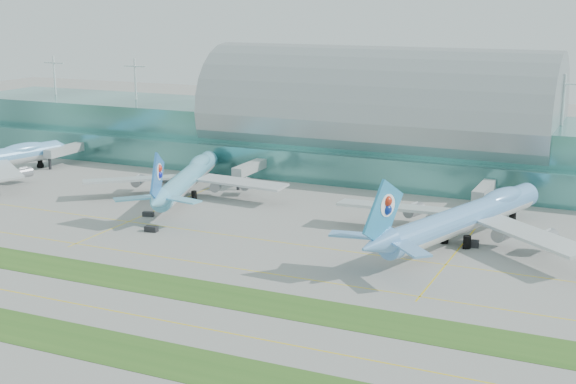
% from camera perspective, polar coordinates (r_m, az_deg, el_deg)
% --- Properties ---
extents(ground, '(700.00, 700.00, 0.00)m').
position_cam_1_polar(ground, '(167.49, -7.90, -7.03)').
color(ground, gray).
rests_on(ground, ground).
extents(terminal, '(340.00, 69.10, 36.00)m').
position_cam_1_polar(terminal, '(277.67, 6.35, 4.31)').
color(terminal, '#3D7A75').
rests_on(terminal, ground).
extents(grass_strip_near, '(420.00, 12.00, 0.08)m').
position_cam_1_polar(grass_strip_near, '(146.47, -13.84, -10.41)').
color(grass_strip_near, '#2D591E').
rests_on(grass_strip_near, ground).
extents(grass_strip_far, '(420.00, 12.00, 0.08)m').
position_cam_1_polar(grass_strip_far, '(169.05, -7.53, -6.81)').
color(grass_strip_far, '#2D591E').
rests_on(grass_strip_far, ground).
extents(taxiline_b, '(420.00, 0.35, 0.01)m').
position_cam_1_polar(taxiline_b, '(156.71, -10.66, -8.62)').
color(taxiline_b, yellow).
rests_on(taxiline_b, ground).
extents(taxiline_c, '(420.00, 0.35, 0.01)m').
position_cam_1_polar(taxiline_c, '(181.98, -4.86, -5.25)').
color(taxiline_c, yellow).
rests_on(taxiline_c, ground).
extents(taxiline_d, '(420.00, 0.35, 0.01)m').
position_cam_1_polar(taxiline_d, '(200.47, -1.78, -3.42)').
color(taxiline_d, yellow).
rests_on(taxiline_d, ground).
extents(airliner_b, '(60.30, 69.94, 19.73)m').
position_cam_1_polar(airliner_b, '(244.21, -7.15, 1.06)').
color(airliner_b, '#63B8DA').
rests_on(airliner_b, ground).
extents(airliner_c, '(65.93, 76.59, 21.70)m').
position_cam_1_polar(airliner_c, '(201.90, 12.58, -1.65)').
color(airliner_c, '#66A2E0').
rests_on(airliner_c, ground).
extents(gse_c, '(3.50, 2.08, 1.47)m').
position_cam_1_polar(gse_c, '(210.16, -9.70, -2.60)').
color(gse_c, black).
rests_on(gse_c, ground).
extents(gse_d, '(3.31, 2.05, 1.30)m').
position_cam_1_polar(gse_d, '(224.86, -9.91, -1.56)').
color(gse_d, black).
rests_on(gse_d, ground).
extents(gse_e, '(3.69, 2.30, 1.42)m').
position_cam_1_polar(gse_e, '(192.57, 7.89, -4.04)').
color(gse_e, yellow).
rests_on(gse_e, ground).
extents(gse_f, '(3.82, 2.49, 1.63)m').
position_cam_1_polar(gse_f, '(199.68, 12.91, -3.59)').
color(gse_f, black).
rests_on(gse_f, ground).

